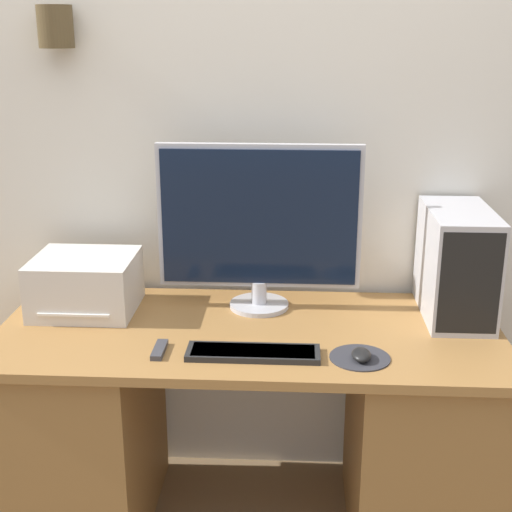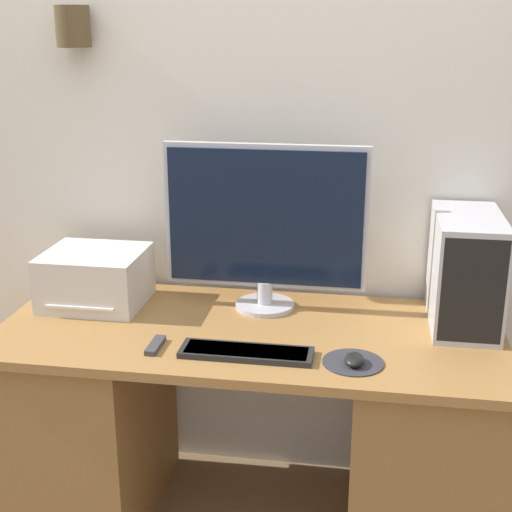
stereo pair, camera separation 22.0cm
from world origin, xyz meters
name	(u,v)px [view 1 (the left image)]	position (x,y,z in m)	size (l,w,h in m)	color
wall_back	(256,121)	(0.00, 0.75, 1.35)	(6.40, 0.17, 2.70)	silver
desk	(249,427)	(0.00, 0.35, 0.38)	(1.61, 0.70, 0.74)	olive
monitor	(259,222)	(0.02, 0.54, 1.04)	(0.68, 0.20, 0.56)	#B7B7BC
keyboard	(253,353)	(0.03, 0.16, 0.75)	(0.39, 0.11, 0.02)	black
mousepad	(360,358)	(0.34, 0.16, 0.74)	(0.18, 0.18, 0.00)	#2D2D33
mouse	(361,355)	(0.34, 0.14, 0.76)	(0.06, 0.09, 0.03)	black
computer_tower	(457,263)	(0.67, 0.51, 0.92)	(0.21, 0.40, 0.36)	#B2B2B7
printer	(86,284)	(-0.56, 0.48, 0.84)	(0.34, 0.30, 0.19)	beige
remote_control	(159,350)	(-0.25, 0.16, 0.75)	(0.03, 0.12, 0.02)	#38383D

